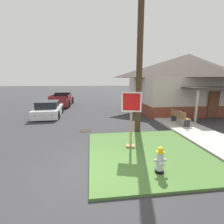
% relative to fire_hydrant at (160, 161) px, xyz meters
% --- Properties ---
extents(ground_plane, '(160.00, 160.00, 0.00)m').
position_rel_fire_hydrant_xyz_m(ground_plane, '(-2.00, 0.34, -0.48)').
color(ground_plane, '#333335').
extents(grass_corner_patch, '(4.65, 4.98, 0.08)m').
position_rel_fire_hydrant_xyz_m(grass_corner_patch, '(0.15, 1.57, -0.44)').
color(grass_corner_patch, '#477033').
rests_on(grass_corner_patch, ground).
extents(sidewalk_strip, '(2.20, 19.97, 0.12)m').
position_rel_fire_hydrant_xyz_m(sidewalk_strip, '(3.68, 6.56, -0.42)').
color(sidewalk_strip, '#B2AFA8').
rests_on(sidewalk_strip, ground).
extents(fire_hydrant, '(0.38, 0.34, 0.84)m').
position_rel_fire_hydrant_xyz_m(fire_hydrant, '(0.00, 0.00, 0.00)').
color(fire_hydrant, black).
rests_on(fire_hydrant, grass_corner_patch).
extents(stop_sign, '(0.79, 0.37, 2.36)m').
position_rel_fire_hydrant_xyz_m(stop_sign, '(-0.43, 2.05, 0.80)').
color(stop_sign, '#A3845B').
rests_on(stop_sign, grass_corner_patch).
extents(manhole_cover, '(0.70, 0.70, 0.02)m').
position_rel_fire_hydrant_xyz_m(manhole_cover, '(-2.41, 4.95, -0.47)').
color(manhole_cover, black).
rests_on(manhole_cover, ground).
extents(parked_sedan_white, '(2.13, 4.12, 1.25)m').
position_rel_fire_hydrant_xyz_m(parked_sedan_white, '(-5.48, 9.30, 0.07)').
color(parked_sedan_white, silver).
rests_on(parked_sedan_white, ground).
extents(pickup_truck_maroon, '(2.14, 5.57, 1.48)m').
position_rel_fire_hydrant_xyz_m(pickup_truck_maroon, '(-5.33, 15.28, 0.14)').
color(pickup_truck_maroon, maroon).
rests_on(pickup_truck_maroon, ground).
extents(street_bench, '(0.46, 1.69, 0.85)m').
position_rel_fire_hydrant_xyz_m(street_bench, '(3.58, 5.32, 0.12)').
color(street_bench, brown).
rests_on(street_bench, sidewalk_strip).
extents(utility_pole, '(1.59, 0.32, 10.25)m').
position_rel_fire_hydrant_xyz_m(utility_pole, '(0.56, 4.43, 4.81)').
color(utility_pole, '#42301E').
rests_on(utility_pole, ground).
extents(corner_house, '(10.38, 9.33, 5.34)m').
position_rel_fire_hydrant_xyz_m(corner_house, '(7.28, 10.93, 2.27)').
color(corner_house, brown).
rests_on(corner_house, ground).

